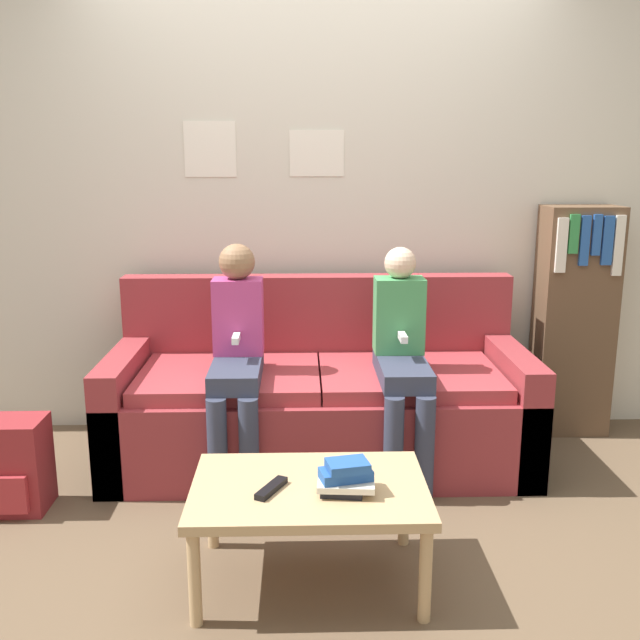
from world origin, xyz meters
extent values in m
plane|color=brown|center=(0.00, 0.00, 0.00)|extent=(10.00, 10.00, 0.00)
cube|color=beige|center=(0.00, 1.07, 1.30)|extent=(8.00, 0.06, 2.60)
cube|color=white|center=(-0.57, 1.04, 1.57)|extent=(0.28, 0.00, 0.29)
cube|color=white|center=(0.00, 1.04, 1.55)|extent=(0.29, 0.00, 0.24)
cube|color=maroon|center=(0.00, 0.51, 0.21)|extent=(2.09, 0.86, 0.43)
cube|color=maroon|center=(0.00, 0.87, 0.67)|extent=(2.09, 0.14, 0.48)
cube|color=maroon|center=(-0.97, 0.51, 0.29)|extent=(0.14, 0.86, 0.59)
cube|color=maroon|center=(0.97, 0.51, 0.29)|extent=(0.14, 0.86, 0.59)
cube|color=#A1343A|center=(-0.45, 0.47, 0.46)|extent=(0.88, 0.70, 0.07)
cube|color=#A1343A|center=(0.45, 0.47, 0.46)|extent=(0.88, 0.70, 0.07)
cube|color=tan|center=(-0.07, -0.56, 0.36)|extent=(0.85, 0.57, 0.04)
cylinder|color=tan|center=(-0.45, -0.80, 0.17)|extent=(0.04, 0.04, 0.35)
cylinder|color=tan|center=(0.32, -0.80, 0.17)|extent=(0.04, 0.04, 0.35)
cylinder|color=tan|center=(-0.45, -0.31, 0.17)|extent=(0.04, 0.04, 0.35)
cylinder|color=tan|center=(0.32, -0.31, 0.17)|extent=(0.04, 0.04, 0.35)
cylinder|color=#33384C|center=(-0.47, 0.05, 0.25)|extent=(0.09, 0.09, 0.50)
cylinder|color=#33384C|center=(-0.33, 0.05, 0.25)|extent=(0.09, 0.09, 0.50)
cube|color=#33384C|center=(-0.40, 0.32, 0.54)|extent=(0.23, 0.53, 0.09)
cube|color=#B73D7F|center=(-0.40, 0.48, 0.77)|extent=(0.24, 0.16, 0.37)
sphere|color=#8C6647|center=(-0.40, 0.48, 1.04)|extent=(0.17, 0.17, 0.17)
cube|color=white|center=(-0.40, 0.33, 0.70)|extent=(0.03, 0.12, 0.03)
cylinder|color=#33384C|center=(0.32, 0.05, 0.25)|extent=(0.09, 0.09, 0.50)
cylinder|color=#33384C|center=(0.46, 0.05, 0.25)|extent=(0.09, 0.09, 0.50)
cube|color=#33384C|center=(0.39, 0.32, 0.54)|extent=(0.23, 0.53, 0.09)
cube|color=#429356|center=(0.39, 0.48, 0.77)|extent=(0.24, 0.16, 0.37)
sphere|color=beige|center=(0.39, 0.48, 1.03)|extent=(0.15, 0.15, 0.15)
cube|color=white|center=(0.39, 0.33, 0.70)|extent=(0.03, 0.12, 0.03)
cube|color=black|center=(-0.20, -0.60, 0.39)|extent=(0.11, 0.17, 0.02)
cube|color=black|center=(0.05, -0.61, 0.40)|extent=(0.16, 0.14, 0.03)
cube|color=silver|center=(0.06, -0.62, 0.42)|extent=(0.21, 0.15, 0.02)
cube|color=#23519E|center=(0.06, -0.61, 0.45)|extent=(0.20, 0.13, 0.04)
cube|color=#23519E|center=(0.07, -0.62, 0.48)|extent=(0.16, 0.13, 0.03)
cube|color=brown|center=(1.43, 0.89, 0.64)|extent=(0.40, 0.25, 1.27)
cube|color=silver|center=(1.27, 0.76, 1.08)|extent=(0.05, 0.02, 0.29)
cube|color=#2D8442|center=(1.33, 0.76, 1.14)|extent=(0.05, 0.02, 0.20)
cube|color=#23519E|center=(1.39, 0.76, 1.10)|extent=(0.05, 0.02, 0.26)
cube|color=#23519E|center=(1.46, 0.76, 1.13)|extent=(0.04, 0.02, 0.21)
cube|color=#23519E|center=(1.52, 0.76, 1.10)|extent=(0.05, 0.02, 0.26)
cube|color=silver|center=(1.58, 0.76, 1.08)|extent=(0.05, 0.02, 0.32)
cube|color=maroon|center=(-1.37, 0.04, 0.21)|extent=(0.30, 0.22, 0.42)
cube|color=#A52A30|center=(-1.37, -0.09, 0.13)|extent=(0.21, 0.03, 0.17)
camera|label=1|loc=(-0.09, -2.92, 1.54)|focal=40.00mm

